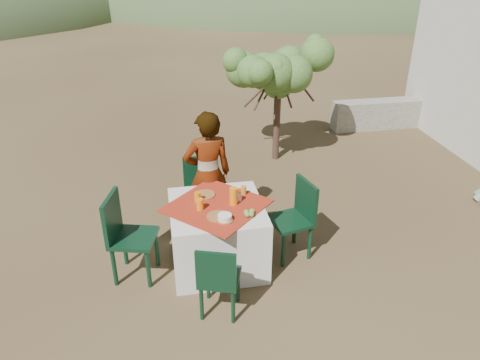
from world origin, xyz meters
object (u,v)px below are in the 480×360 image
object	(u,v)px
table	(217,234)
chair_right	(297,215)
juice_pitcher	(234,196)
chair_left	(125,233)
person	(208,175)
shrub_tree	(281,76)
chair_near	(218,278)
chair_far	(200,187)

from	to	relation	value
table	chair_right	distance (m)	0.94
juice_pitcher	chair_left	bearing A→B (deg)	-177.89
person	shrub_tree	size ratio (longest dim) A/B	0.91
shrub_tree	chair_near	bearing A→B (deg)	-113.01
table	person	distance (m)	0.79
table	chair_left	world-z (taller)	chair_left
chair_near	chair_left	distance (m)	1.20
chair_right	person	bearing A→B (deg)	-138.42
table	person	size ratio (longest dim) A/B	0.81
chair_near	chair_left	xyz separation A→B (m)	(-0.89, 0.80, 0.09)
person	table	bearing A→B (deg)	84.52
chair_far	juice_pitcher	size ratio (longest dim) A/B	4.41
chair_far	chair_near	xyz separation A→B (m)	(-0.01, -1.81, -0.02)
chair_near	chair_left	bearing A→B (deg)	-23.55
chair_far	person	distance (m)	0.44
chair_left	person	world-z (taller)	person
table	juice_pitcher	distance (m)	0.52
table	person	bearing A→B (deg)	91.27
chair_left	chair_right	world-z (taller)	chair_left
table	person	world-z (taller)	person
person	juice_pitcher	world-z (taller)	person
table	juice_pitcher	bearing A→B (deg)	-2.14
table	chair_left	distance (m)	1.01
chair_near	table	bearing A→B (deg)	-78.62
person	juice_pitcher	xyz separation A→B (m)	(0.20, -0.67, 0.06)
chair_near	shrub_tree	size ratio (longest dim) A/B	0.47
table	chair_near	size ratio (longest dim) A/B	1.56
shrub_tree	chair_far	bearing A→B (deg)	-130.46
chair_far	juice_pitcher	xyz separation A→B (m)	(0.28, -0.96, 0.38)
chair_far	person	bearing A→B (deg)	-74.64
chair_left	juice_pitcher	distance (m)	1.22
chair_right	juice_pitcher	bearing A→B (deg)	-101.74
person	shrub_tree	world-z (taller)	shrub_tree
chair_right	juice_pitcher	xyz separation A→B (m)	(-0.74, -0.03, 0.34)
chair_far	person	xyz separation A→B (m)	(0.08, -0.29, 0.32)
juice_pitcher	chair_right	bearing A→B (deg)	2.10
table	juice_pitcher	world-z (taller)	juice_pitcher
chair_far	chair_near	world-z (taller)	chair_far
table	chair_far	bearing A→B (deg)	95.50
chair_near	person	size ratio (longest dim) A/B	0.52
chair_near	person	distance (m)	1.56
table	chair_right	xyz separation A→B (m)	(0.92, 0.02, 0.14)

